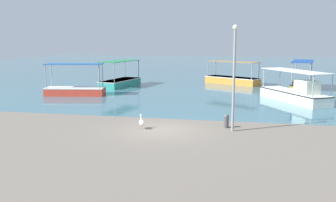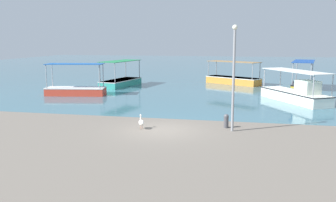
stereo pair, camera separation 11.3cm
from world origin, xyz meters
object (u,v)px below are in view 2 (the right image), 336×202
fishing_boat_outer (76,89)px  lamp_post (234,72)px  fishing_boat_center (303,84)px  pelican (141,122)px  fishing_boat_far_right (296,94)px  fishing_boat_far_left (233,79)px  mooring_bollard (226,120)px  fishing_boat_near_right (121,81)px

fishing_boat_outer → lamp_post: (14.33, -10.64, 2.68)m
fishing_boat_center → fishing_boat_outer: 22.35m
pelican → fishing_boat_far_right: bearing=49.9°
lamp_post → fishing_boat_outer: bearing=143.4°
fishing_boat_far_left → pelican: bearing=-100.5°
mooring_bollard → fishing_boat_near_right: bearing=125.4°
fishing_boat_outer → pelican: 14.56m
fishing_boat_far_right → lamp_post: 12.09m
pelican → fishing_boat_far_left: bearing=79.5°
fishing_boat_far_left → lamp_post: 22.41m
lamp_post → mooring_bollard: 2.91m
fishing_boat_near_right → fishing_boat_far_right: fishing_boat_near_right is taller
mooring_bollard → fishing_boat_center: bearing=70.5°
fishing_boat_far_left → mooring_bollard: 21.52m
lamp_post → mooring_bollard: size_ratio=7.23×
fishing_boat_outer → lamp_post: lamp_post is taller
fishing_boat_far_right → pelican: size_ratio=8.82×
pelican → mooring_bollard: bearing=15.2°
fishing_boat_far_left → lamp_post: lamp_post is taller
fishing_boat_far_left → fishing_boat_near_right: fishing_boat_near_right is taller
fishing_boat_near_right → mooring_bollard: size_ratio=7.80×
fishing_boat_near_right → fishing_boat_far_left: bearing=20.6°
fishing_boat_near_right → fishing_boat_outer: fishing_boat_outer is taller
fishing_boat_far_right → pelican: fishing_boat_far_right is taller
fishing_boat_far_left → mooring_bollard: fishing_boat_far_left is taller
fishing_boat_center → fishing_boat_far_right: bearing=-100.8°
fishing_boat_near_right → pelican: bearing=-67.7°
fishing_boat_center → mooring_bollard: (-6.61, -18.66, -0.11)m
pelican → lamp_post: lamp_post is taller
pelican → fishing_boat_outer: bearing=129.8°
fishing_boat_outer → fishing_boat_far_right: 18.95m
fishing_boat_far_left → lamp_post: (0.81, -22.23, 2.67)m
fishing_boat_center → mooring_bollard: size_ratio=8.09×
fishing_boat_near_right → fishing_boat_center: fishing_boat_center is taller
fishing_boat_near_right → pelican: size_ratio=7.73×
fishing_boat_near_right → mooring_bollard: (12.18, -17.11, -0.11)m
pelican → lamp_post: (5.01, 0.54, 2.85)m
fishing_boat_outer → mooring_bollard: size_ratio=6.90×
fishing_boat_near_right → mooring_bollard: fishing_boat_near_right is taller
fishing_boat_outer → mooring_bollard: (13.96, -9.92, -0.12)m
fishing_boat_outer → fishing_boat_far_right: fishing_boat_outer is taller
fishing_boat_center → mooring_bollard: fishing_boat_center is taller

